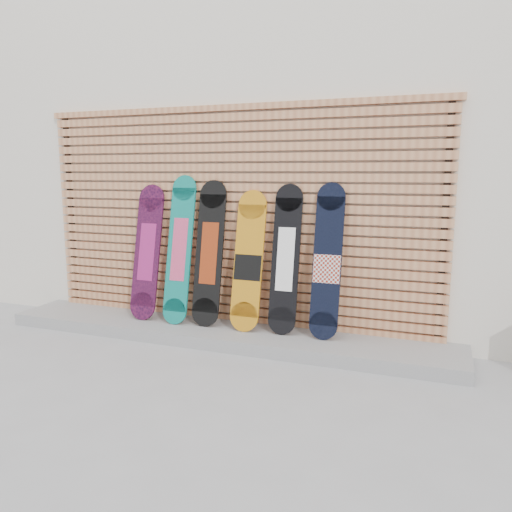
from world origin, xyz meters
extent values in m
plane|color=#99999C|center=(0.00, 0.00, 0.00)|extent=(80.00, 80.00, 0.00)
cube|color=silver|center=(0.50, 3.50, 1.80)|extent=(12.00, 5.00, 3.60)
cube|color=gray|center=(-0.15, 0.68, 0.06)|extent=(4.60, 0.70, 0.12)
cube|color=#C17A50|center=(-0.15, 0.97, 0.14)|extent=(4.20, 0.05, 0.08)
cube|color=#C17A50|center=(-0.15, 0.97, 0.23)|extent=(4.20, 0.05, 0.08)
cube|color=#C17A50|center=(-0.15, 0.97, 0.33)|extent=(4.20, 0.05, 0.07)
cube|color=#C17A50|center=(-0.15, 0.97, 0.43)|extent=(4.20, 0.05, 0.07)
cube|color=#C17A50|center=(-0.15, 0.97, 0.53)|extent=(4.20, 0.05, 0.07)
cube|color=#C17A50|center=(-0.15, 0.97, 0.62)|extent=(4.20, 0.05, 0.07)
cube|color=#C17A50|center=(-0.15, 0.97, 0.72)|extent=(4.20, 0.05, 0.07)
cube|color=#C17A50|center=(-0.15, 0.97, 0.82)|extent=(4.20, 0.05, 0.07)
cube|color=#C17A50|center=(-0.15, 0.97, 0.91)|extent=(4.20, 0.05, 0.07)
cube|color=#C17A50|center=(-0.15, 0.97, 1.01)|extent=(4.20, 0.05, 0.08)
cube|color=#C17A50|center=(-0.15, 0.97, 1.11)|extent=(4.20, 0.05, 0.08)
cube|color=#C17A50|center=(-0.15, 0.97, 1.20)|extent=(4.20, 0.05, 0.08)
cube|color=#C17A50|center=(-0.15, 0.97, 1.30)|extent=(4.20, 0.05, 0.08)
cube|color=#C17A50|center=(-0.15, 0.97, 1.40)|extent=(4.20, 0.05, 0.08)
cube|color=#C17A50|center=(-0.15, 0.97, 1.50)|extent=(4.20, 0.05, 0.08)
cube|color=#C17A50|center=(-0.15, 0.97, 1.59)|extent=(4.20, 0.05, 0.08)
cube|color=#C17A50|center=(-0.15, 0.97, 1.69)|extent=(4.20, 0.05, 0.08)
cube|color=#C17A50|center=(-0.15, 0.97, 1.79)|extent=(4.20, 0.05, 0.08)
cube|color=#C17A50|center=(-0.15, 0.97, 1.88)|extent=(4.20, 0.05, 0.08)
cube|color=#C17A50|center=(-0.15, 0.97, 1.98)|extent=(4.20, 0.05, 0.08)
cube|color=#C17A50|center=(-0.15, 0.97, 2.08)|extent=(4.20, 0.05, 0.08)
cube|color=#C17A50|center=(-0.15, 0.97, 2.17)|extent=(4.20, 0.05, 0.08)
cube|color=black|center=(-2.17, 0.99, 1.12)|extent=(0.06, 0.04, 2.23)
cube|color=black|center=(1.87, 0.99, 1.12)|extent=(0.06, 0.04, 2.23)
cube|color=#C17A50|center=(-0.15, 0.97, 2.26)|extent=(4.26, 0.07, 0.06)
cube|color=black|center=(-1.03, 0.78, 0.82)|extent=(0.29, 0.27, 1.11)
cylinder|color=black|center=(-1.03, 0.66, 0.26)|extent=(0.29, 0.09, 0.29)
cylinder|color=black|center=(-1.03, 0.90, 1.37)|extent=(0.29, 0.09, 0.29)
cube|color=#9E1F6C|center=(-1.03, 0.78, 0.82)|extent=(0.18, 0.16, 0.59)
cube|color=#0C796F|center=(-0.64, 0.77, 0.87)|extent=(0.26, 0.29, 1.24)
cylinder|color=#0C796F|center=(-0.64, 0.64, 0.25)|extent=(0.26, 0.08, 0.26)
cylinder|color=#0C796F|center=(-0.64, 0.91, 1.48)|extent=(0.26, 0.08, 0.26)
cube|color=#EB5382|center=(-0.64, 0.77, 0.87)|extent=(0.16, 0.16, 0.63)
cube|color=black|center=(-0.32, 0.79, 0.84)|extent=(0.29, 0.25, 1.16)
cylinder|color=black|center=(-0.32, 0.68, 0.26)|extent=(0.29, 0.08, 0.29)
cylinder|color=black|center=(-0.32, 0.91, 1.42)|extent=(0.29, 0.08, 0.29)
cube|color=maroon|center=(-0.32, 0.79, 0.84)|extent=(0.18, 0.15, 0.61)
cube|color=orange|center=(0.11, 0.78, 0.79)|extent=(0.29, 0.26, 1.07)
cylinder|color=orange|center=(0.11, 0.67, 0.26)|extent=(0.29, 0.08, 0.29)
cylinder|color=orange|center=(0.11, 0.90, 1.33)|extent=(0.29, 0.08, 0.29)
cube|color=black|center=(0.11, 0.77, 0.73)|extent=(0.28, 0.08, 0.25)
cube|color=black|center=(0.48, 0.80, 0.83)|extent=(0.27, 0.24, 1.15)
cylinder|color=black|center=(0.48, 0.70, 0.25)|extent=(0.27, 0.07, 0.27)
cylinder|color=black|center=(0.48, 0.91, 1.40)|extent=(0.27, 0.07, 0.27)
cube|color=white|center=(0.48, 0.80, 0.83)|extent=(0.17, 0.14, 0.60)
cube|color=black|center=(0.88, 0.80, 0.84)|extent=(0.27, 0.24, 1.17)
cylinder|color=black|center=(0.88, 0.69, 0.25)|extent=(0.27, 0.07, 0.26)
cylinder|color=black|center=(0.88, 0.91, 1.42)|extent=(0.27, 0.07, 0.26)
cube|color=white|center=(0.88, 0.79, 0.76)|extent=(0.25, 0.07, 0.26)
camera|label=1|loc=(1.83, -3.66, 1.64)|focal=35.00mm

